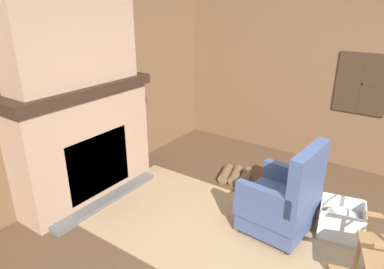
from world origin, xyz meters
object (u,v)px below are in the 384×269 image
object	(u,v)px
armchair	(283,202)
storage_case	(84,76)
laundry_basket	(341,219)
firewood_stack	(235,175)
oil_lamp_vase	(48,80)

from	to	relation	value
armchair	storage_case	xyz separation A→B (m)	(-2.25, -0.50, 1.10)
laundry_basket	storage_case	size ratio (longest dim) A/B	1.79
firewood_stack	oil_lamp_vase	world-z (taller)	oil_lamp_vase
armchair	firewood_stack	distance (m)	1.20
armchair	storage_case	size ratio (longest dim) A/B	3.67
armchair	laundry_basket	size ratio (longest dim) A/B	2.05
laundry_basket	oil_lamp_vase	distance (m)	3.33
armchair	oil_lamp_vase	distance (m)	2.70
laundry_basket	storage_case	distance (m)	3.17
armchair	firewood_stack	xyz separation A→B (m)	(-0.91, 0.72, -0.30)
firewood_stack	laundry_basket	xyz separation A→B (m)	(1.43, -0.40, 0.11)
firewood_stack	storage_case	bearing A→B (deg)	-137.67
laundry_basket	firewood_stack	bearing A→B (deg)	164.48
oil_lamp_vase	storage_case	distance (m)	0.45
armchair	firewood_stack	size ratio (longest dim) A/B	2.08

